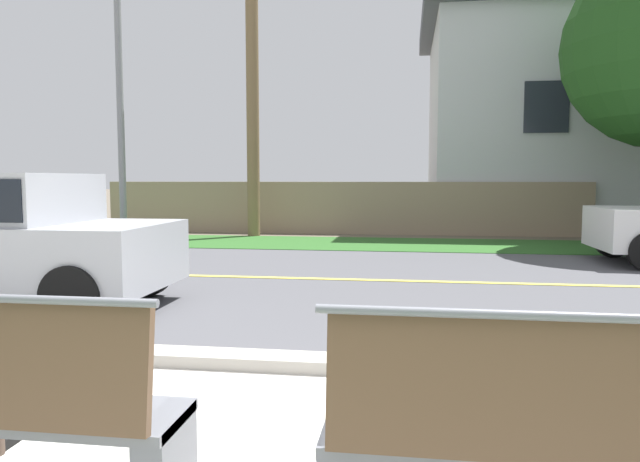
# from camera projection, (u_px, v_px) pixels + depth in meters

# --- Properties ---
(ground_plane) EXTENTS (140.00, 140.00, 0.00)m
(ground_plane) POSITION_uv_depth(u_px,v_px,m) (368.00, 266.00, 10.16)
(ground_plane) COLOR #665B4C
(curb_edge) EXTENTS (44.00, 0.30, 0.11)m
(curb_edge) POSITION_uv_depth(u_px,v_px,m) (320.00, 364.00, 4.58)
(curb_edge) COLOR #ADA89E
(curb_edge) RESTS_ON ground_plane
(street_asphalt) EXTENTS (52.00, 8.00, 0.01)m
(street_asphalt) POSITION_uv_depth(u_px,v_px,m) (361.00, 280.00, 8.68)
(street_asphalt) COLOR #515156
(street_asphalt) RESTS_ON ground_plane
(road_centre_line) EXTENTS (48.00, 0.14, 0.01)m
(road_centre_line) POSITION_uv_depth(u_px,v_px,m) (361.00, 280.00, 8.68)
(road_centre_line) COLOR #E0CC4C
(road_centre_line) RESTS_ON ground_plane
(far_verge_grass) EXTENTS (48.00, 2.80, 0.02)m
(far_verge_grass) POSITION_uv_depth(u_px,v_px,m) (378.00, 244.00, 13.47)
(far_verge_grass) COLOR #2D6026
(far_verge_grass) RESTS_ON ground_plane
(bench_right) EXTENTS (2.06, 0.48, 1.01)m
(bench_right) POSITION_uv_depth(u_px,v_px,m) (587.00, 444.00, 2.27)
(bench_right) COLOR slate
(bench_right) RESTS_ON ground_plane
(streetlamp) EXTENTS (0.24, 2.10, 7.27)m
(streetlamp) POSITION_uv_depth(u_px,v_px,m) (123.00, 64.00, 13.76)
(streetlamp) COLOR gray
(streetlamp) RESTS_ON ground_plane
(garden_wall) EXTENTS (13.00, 0.36, 1.40)m
(garden_wall) POSITION_uv_depth(u_px,v_px,m) (339.00, 208.00, 16.05)
(garden_wall) COLOR gray
(garden_wall) RESTS_ON ground_plane
(house_across_street) EXTENTS (10.60, 6.91, 6.59)m
(house_across_street) POSITION_uv_depth(u_px,v_px,m) (598.00, 117.00, 17.88)
(house_across_street) COLOR #B7BCC1
(house_across_street) RESTS_ON ground_plane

